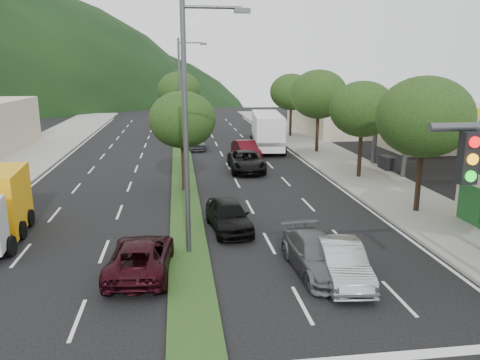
{
  "coord_description": "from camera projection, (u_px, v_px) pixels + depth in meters",
  "views": [
    {
      "loc": [
        -0.31,
        -10.09,
        7.44
      ],
      "look_at": [
        2.63,
        11.82,
        2.13
      ],
      "focal_mm": 35.0,
      "sensor_mm": 36.0,
      "label": 1
    }
  ],
  "objects": [
    {
      "name": "sidewalk_right",
      "position": [
        341.0,
        163.0,
        37.19
      ],
      "size": [
        5.0,
        90.0,
        0.15
      ],
      "primitive_type": "cube",
      "color": "gray",
      "rests_on": "ground"
    },
    {
      "name": "sidewalk_left",
      "position": [
        3.0,
        172.0,
        33.89
      ],
      "size": [
        6.0,
        90.0,
        0.15
      ],
      "primitive_type": "cube",
      "color": "gray",
      "rests_on": "ground"
    },
    {
      "name": "median",
      "position": [
        182.0,
        160.0,
        38.47
      ],
      "size": [
        1.6,
        56.0,
        0.12
      ],
      "primitive_type": "cube",
      "color": "#1C3915",
      "rests_on": "ground"
    },
    {
      "name": "gas_canopy",
      "position": [
        444.0,
        107.0,
        34.07
      ],
      "size": [
        12.2,
        8.2,
        5.25
      ],
      "color": "silver",
      "rests_on": "ground"
    },
    {
      "name": "bldg_right_far",
      "position": [
        344.0,
        109.0,
        55.81
      ],
      "size": [
        10.0,
        16.0,
        5.2
      ],
      "primitive_type": "cube",
      "color": "beige",
      "rests_on": "ground"
    },
    {
      "name": "tree_r_b",
      "position": [
        424.0,
        117.0,
        23.44
      ],
      "size": [
        4.8,
        4.8,
        6.94
      ],
      "color": "black",
      "rests_on": "sidewalk_right"
    },
    {
      "name": "tree_r_c",
      "position": [
        363.0,
        109.0,
        31.22
      ],
      "size": [
        4.4,
        4.4,
        6.48
      ],
      "color": "black",
      "rests_on": "sidewalk_right"
    },
    {
      "name": "tree_r_d",
      "position": [
        319.0,
        94.0,
        40.75
      ],
      "size": [
        5.0,
        5.0,
        7.17
      ],
      "color": "black",
      "rests_on": "sidewalk_right"
    },
    {
      "name": "tree_r_e",
      "position": [
        291.0,
        92.0,
        50.45
      ],
      "size": [
        4.6,
        4.6,
        6.71
      ],
      "color": "black",
      "rests_on": "sidewalk_right"
    },
    {
      "name": "tree_med_near",
      "position": [
        182.0,
        120.0,
        27.81
      ],
      "size": [
        4.0,
        4.0,
        6.02
      ],
      "color": "black",
      "rests_on": "median"
    },
    {
      "name": "tree_med_far",
      "position": [
        179.0,
        90.0,
        52.73
      ],
      "size": [
        4.8,
        4.8,
        6.94
      ],
      "color": "black",
      "rests_on": "median"
    },
    {
      "name": "streetlight_near",
      "position": [
        191.0,
        118.0,
        17.93
      ],
      "size": [
        2.6,
        0.25,
        10.0
      ],
      "color": "#47494C",
      "rests_on": "ground"
    },
    {
      "name": "streetlight_mid",
      "position": [
        182.0,
        89.0,
        42.02
      ],
      "size": [
        2.6,
        0.25,
        10.0
      ],
      "color": "#47494C",
      "rests_on": "ground"
    },
    {
      "name": "sedan_silver",
      "position": [
        342.0,
        262.0,
        16.71
      ],
      "size": [
        1.86,
        4.32,
        1.38
      ],
      "primitive_type": "imported",
      "rotation": [
        0.0,
        0.0,
        -0.1
      ],
      "color": "#9C9FA4",
      "rests_on": "ground"
    },
    {
      "name": "suv_maroon",
      "position": [
        141.0,
        256.0,
        17.27
      ],
      "size": [
        2.49,
        4.88,
        1.32
      ],
      "primitive_type": "imported",
      "rotation": [
        0.0,
        0.0,
        3.08
      ],
      "color": "black",
      "rests_on": "ground"
    },
    {
      "name": "car_queue_a",
      "position": [
        229.0,
        215.0,
        21.86
      ],
      "size": [
        2.17,
        4.41,
        1.45
      ],
      "primitive_type": "imported",
      "rotation": [
        0.0,
        0.0,
        0.11
      ],
      "color": "black",
      "rests_on": "ground"
    },
    {
      "name": "car_queue_b",
      "position": [
        317.0,
        254.0,
        17.42
      ],
      "size": [
        2.14,
        4.71,
        1.34
      ],
      "primitive_type": "imported",
      "rotation": [
        0.0,
        0.0,
        0.06
      ],
      "color": "#535359",
      "rests_on": "ground"
    },
    {
      "name": "car_queue_c",
      "position": [
        246.0,
        150.0,
        39.32
      ],
      "size": [
        2.13,
        4.64,
        1.47
      ],
      "primitive_type": "imported",
      "rotation": [
        0.0,
        0.0,
        0.13
      ],
      "color": "#440B12",
      "rests_on": "ground"
    },
    {
      "name": "car_queue_d",
      "position": [
        246.0,
        161.0,
        34.41
      ],
      "size": [
        2.53,
        5.32,
        1.47
      ],
      "primitive_type": "imported",
      "rotation": [
        0.0,
        0.0,
        -0.02
      ],
      "color": "black",
      "rests_on": "ground"
    },
    {
      "name": "car_queue_e",
      "position": [
        197.0,
        142.0,
        43.65
      ],
      "size": [
        1.74,
        4.04,
        1.36
      ],
      "primitive_type": "imported",
      "rotation": [
        0.0,
        0.0,
        -0.03
      ],
      "color": "#4B4B50",
      "rests_on": "ground"
    },
    {
      "name": "motorhome",
      "position": [
        267.0,
        131.0,
        43.18
      ],
      "size": [
        3.57,
        8.93,
        3.34
      ],
      "rotation": [
        0.0,
        0.0,
        -0.11
      ],
      "color": "white",
      "rests_on": "ground"
    }
  ]
}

